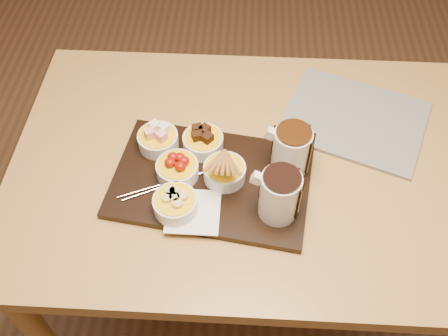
{
  "coord_description": "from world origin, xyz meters",
  "views": [
    {
      "loc": [
        -0.03,
        -0.78,
        1.71
      ],
      "look_at": [
        -0.07,
        -0.07,
        0.81
      ],
      "focal_mm": 40.0,
      "sensor_mm": 36.0,
      "label": 1
    }
  ],
  "objects_px": {
    "serving_board": "(211,181)",
    "newspaper": "(354,119)",
    "bowl_strawberries": "(177,170)",
    "pitcher_dark_chocolate": "(280,195)",
    "pitcher_milk_chocolate": "(291,151)",
    "dining_table": "(251,184)"
  },
  "relations": [
    {
      "from": "bowl_strawberries",
      "to": "newspaper",
      "type": "xyz_separation_m",
      "value": [
        0.44,
        0.22,
        -0.03
      ]
    },
    {
      "from": "serving_board",
      "to": "pitcher_milk_chocolate",
      "type": "height_order",
      "value": "pitcher_milk_chocolate"
    },
    {
      "from": "serving_board",
      "to": "newspaper",
      "type": "bearing_deg",
      "value": 40.27
    },
    {
      "from": "dining_table",
      "to": "newspaper",
      "type": "xyz_separation_m",
      "value": [
        0.26,
        0.15,
        0.1
      ]
    },
    {
      "from": "dining_table",
      "to": "pitcher_milk_chocolate",
      "type": "xyz_separation_m",
      "value": [
        0.09,
        -0.03,
        0.18
      ]
    },
    {
      "from": "pitcher_dark_chocolate",
      "to": "pitcher_milk_chocolate",
      "type": "height_order",
      "value": "same"
    },
    {
      "from": "serving_board",
      "to": "newspaper",
      "type": "relative_size",
      "value": 1.29
    },
    {
      "from": "pitcher_dark_chocolate",
      "to": "pitcher_milk_chocolate",
      "type": "bearing_deg",
      "value": 85.6
    },
    {
      "from": "dining_table",
      "to": "newspaper",
      "type": "distance_m",
      "value": 0.32
    },
    {
      "from": "dining_table",
      "to": "serving_board",
      "type": "height_order",
      "value": "serving_board"
    },
    {
      "from": "serving_board",
      "to": "bowl_strawberries",
      "type": "distance_m",
      "value": 0.08
    },
    {
      "from": "serving_board",
      "to": "pitcher_milk_chocolate",
      "type": "relative_size",
      "value": 3.8
    },
    {
      "from": "serving_board",
      "to": "pitcher_dark_chocolate",
      "type": "relative_size",
      "value": 3.8
    },
    {
      "from": "bowl_strawberries",
      "to": "pitcher_milk_chocolate",
      "type": "bearing_deg",
      "value": 8.07
    },
    {
      "from": "bowl_strawberries",
      "to": "newspaper",
      "type": "distance_m",
      "value": 0.49
    },
    {
      "from": "pitcher_dark_chocolate",
      "to": "newspaper",
      "type": "relative_size",
      "value": 0.34
    },
    {
      "from": "bowl_strawberries",
      "to": "pitcher_milk_chocolate",
      "type": "relative_size",
      "value": 0.83
    },
    {
      "from": "serving_board",
      "to": "pitcher_milk_chocolate",
      "type": "xyz_separation_m",
      "value": [
        0.18,
        0.04,
        0.07
      ]
    },
    {
      "from": "newspaper",
      "to": "pitcher_milk_chocolate",
      "type": "bearing_deg",
      "value": -113.25
    },
    {
      "from": "serving_board",
      "to": "pitcher_dark_chocolate",
      "type": "distance_m",
      "value": 0.19
    },
    {
      "from": "bowl_strawberries",
      "to": "pitcher_dark_chocolate",
      "type": "distance_m",
      "value": 0.25
    },
    {
      "from": "bowl_strawberries",
      "to": "newspaper",
      "type": "relative_size",
      "value": 0.28
    }
  ]
}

